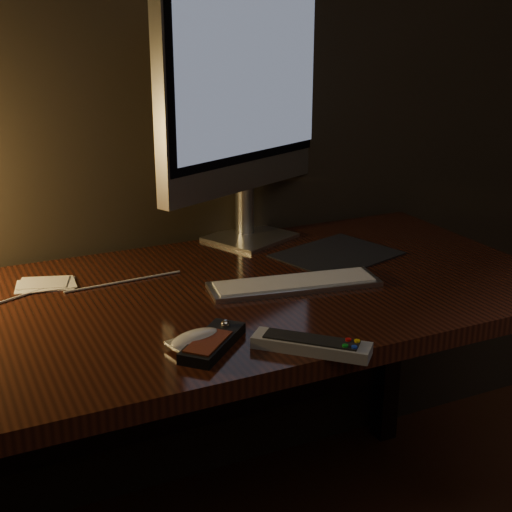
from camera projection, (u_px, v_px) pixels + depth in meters
name	position (u px, v px, depth m)	size (l,w,h in m)	color
desk	(193.00, 336.00, 1.64)	(1.60, 0.75, 0.75)	black
monitor	(251.00, 92.00, 1.79)	(0.59, 0.29, 0.66)	silver
keyboard	(294.00, 284.00, 1.59)	(0.38, 0.11, 0.01)	silver
mousepad	(337.00, 254.00, 1.79)	(0.28, 0.22, 0.00)	black
mouse	(197.00, 341.00, 1.30)	(0.11, 0.06, 0.02)	white
media_remote	(213.00, 342.00, 1.29)	(0.16, 0.16, 0.03)	black
tv_remote	(311.00, 345.00, 1.28)	(0.19, 0.19, 0.03)	#95979A
papers	(45.00, 284.00, 1.59)	(0.13, 0.09, 0.01)	white
cable	(60.00, 295.00, 1.53)	(0.00, 0.00, 0.56)	white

